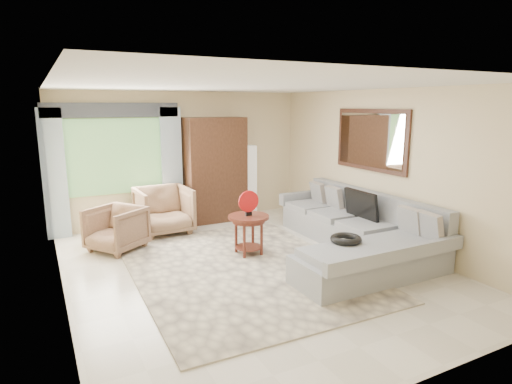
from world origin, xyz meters
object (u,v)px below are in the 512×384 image
armchair_right (164,210)px  coffee_table (249,234)px  sectional_sofa (356,236)px  floor_lamp (249,181)px  armoire (215,170)px  tv_screen (361,205)px  potted_plant (96,230)px  armchair_left (116,229)px

armchair_right → coffee_table: bearing=-65.8°
sectional_sofa → floor_lamp: floor_lamp is taller
coffee_table → armoire: 2.32m
armchair_right → armoire: bearing=17.2°
armchair_right → floor_lamp: floor_lamp is taller
armoire → tv_screen: bearing=-60.8°
armchair_right → armoire: size_ratio=0.45×
tv_screen → potted_plant: tv_screen is taller
sectional_sofa → floor_lamp: bearing=98.3°
sectional_sofa → potted_plant: bearing=146.1°
armchair_right → armoire: 1.41m
armchair_left → floor_lamp: 3.16m
tv_screen → floor_lamp: (-0.70, 2.74, 0.03)m
coffee_table → armchair_left: size_ratio=0.81×
tv_screen → coffee_table: tv_screen is taller
tv_screen → coffee_table: size_ratio=1.15×
tv_screen → coffee_table: bearing=164.9°
armoire → armchair_left: bearing=-155.3°
tv_screen → armoire: (-1.50, 2.68, 0.33)m
sectional_sofa → coffee_table: 1.72m
potted_plant → armoire: size_ratio=0.23×
coffee_table → armchair_right: (-0.86, 1.77, 0.10)m
sectional_sofa → floor_lamp: 3.03m
coffee_table → floor_lamp: (1.13, 2.25, 0.41)m
potted_plant → armchair_left: bearing=-64.7°
armchair_left → armchair_right: 1.12m
armoire → floor_lamp: size_ratio=1.40×
sectional_sofa → armchair_left: 3.89m
tv_screen → floor_lamp: floor_lamp is taller
sectional_sofa → armchair_left: (-3.39, 1.91, 0.08)m
potted_plant → floor_lamp: 3.29m
floor_lamp → armoire: bearing=-175.7°
floor_lamp → potted_plant: bearing=-170.9°
armchair_left → armchair_right: bearing=86.1°
coffee_table → armoire: armoire is taller
floor_lamp → sectional_sofa: bearing=-81.7°
coffee_table → armchair_left: armchair_left is taller
tv_screen → coffee_table: (-1.83, 0.49, -0.38)m
coffee_table → potted_plant: bearing=140.1°
coffee_table → armchair_right: 1.97m
armchair_right → sectional_sofa: bearing=-47.4°
armchair_left → armoire: (2.15, 0.99, 0.69)m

